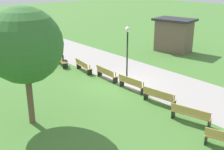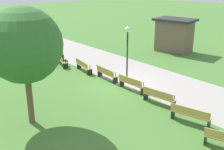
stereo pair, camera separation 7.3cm
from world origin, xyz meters
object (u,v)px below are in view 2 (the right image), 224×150
Objects in this scene: bench_2 at (83,66)px; tree_0 at (24,46)px; kiosk at (174,35)px; bench_3 at (106,73)px; bench_1 at (61,60)px; bench_0 at (39,55)px; bench_5 at (159,96)px; bench_6 at (190,114)px; lamp_post at (127,44)px; person_seated at (63,58)px; bench_4 at (131,83)px.

tree_0 is (4.77, -6.28, 3.35)m from bench_2.
bench_3 is at bearing -89.91° from kiosk.
bench_1 is 4.91m from bench_3.
tree_0 is at bearing -8.15° from bench_0.
bench_5 is 0.49× the size of kiosk.
tree_0 is (9.54, -5.08, 3.35)m from bench_0.
bench_2 is at bearing 34.05° from bench_0.
bench_6 is (14.53, 0.72, 0.00)m from bench_0.
lamp_post reaches higher than bench_6.
lamp_post reaches higher than kiosk.
bench_2 is 1.00× the size of bench_6.
lamp_post is at bearing 27.94° from bench_1.
bench_1 is 10.97m from kiosk.
tree_0 reaches higher than bench_3.
bench_0 and bench_6 have the same top height.
bench_5 is 1.65× the size of person_seated.
bench_4 is 0.98× the size of bench_6.
bench_5 is 9.55m from person_seated.
bench_4 is at bearing 88.81° from tree_0.
kiosk is (2.56, 10.46, 0.95)m from person_seated.
kiosk is (0.37, 10.07, 1.11)m from bench_2.
person_seated is at bearing -161.35° from bench_2.
kiosk is at bearing 85.40° from bench_0.
bench_0 is 1.01× the size of bench_4.
person_seated is at bearing -115.58° from kiosk.
bench_5 is at bearing 25.57° from bench_0.
bench_5 is 4.37m from lamp_post.
bench_1 is 1.00× the size of bench_2.
bench_0 is at bearing -126.33° from kiosk.
bench_6 is at bearing 13.78° from person_seated.
bench_6 is at bearing -13.72° from lamp_post.
person_seated is 10.81m from kiosk.
kiosk reaches higher than bench_2.
person_seated reaches higher than bench_3.
bench_1 and bench_3 have the same top height.
person_seated is at bearing 36.52° from bench_1.
bench_2 is at bearing -171.50° from bench_3.
bench_2 is 10.14m from kiosk.
bench_1 is 9.82m from tree_0.
bench_2 is 7.36m from bench_5.
kiosk is (5.14, 11.27, 1.11)m from bench_0.
tree_0 is 7.47m from lamp_post.
tree_0 is 1.50× the size of lamp_post.
bench_1 and bench_4 have the same top height.
bench_4 is at bearing 28.39° from bench_0.
bench_1 and bench_6 have the same top height.
bench_4 is at bearing -31.78° from lamp_post.
bench_6 is at bearing 49.26° from tree_0.
bench_4 is at bearing 157.29° from bench_6.
bench_3 and bench_4 have the same top height.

